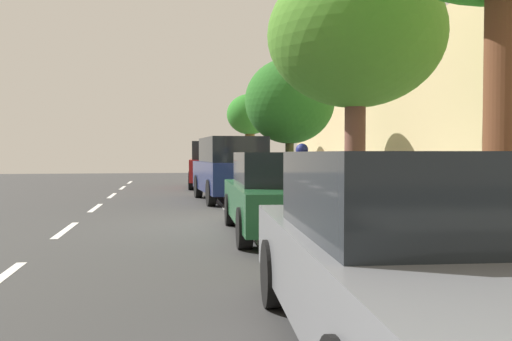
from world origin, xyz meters
TOP-DOWN VIEW (x-y plane):
  - ground at (0.00, 0.00)m, footprint 58.02×58.02m
  - sidewalk at (3.94, 0.00)m, footprint 4.13×36.27m
  - curb_edge at (1.80, 0.00)m, footprint 0.16×36.27m
  - lane_stripe_centre at (-3.16, -0.23)m, footprint 0.14×35.80m
  - lane_stripe_bike_edge at (0.33, 0.00)m, footprint 0.12×36.27m
  - building_facade at (6.26, 0.00)m, footprint 0.50×36.27m
  - parked_sedan_grey_nearest at (0.58, -7.34)m, footprint 2.05×4.50m
  - parked_sedan_green_second at (0.86, -1.47)m, footprint 1.96×4.46m
  - parked_suv_dark_blue_mid at (0.77, 5.45)m, footprint 2.22×4.82m
  - parked_suv_red_far at (0.66, 11.95)m, footprint 2.16×4.79m
  - bicycle_at_curb at (1.33, 0.00)m, footprint 1.69×0.61m
  - cyclist_with_backpack at (1.56, -0.44)m, footprint 0.51×0.57m
  - street_tree_mid_block at (2.79, -0.11)m, footprint 3.78×3.78m
  - street_tree_far_end at (2.79, 6.14)m, footprint 2.97×2.97m
  - street_tree_corner at (2.79, 14.90)m, footprint 2.29×2.29m
  - fire_hydrant at (2.23, 4.80)m, footprint 0.22×0.22m

SIDE VIEW (x-z plane):
  - ground at x=0.00m, z-range 0.00..0.00m
  - lane_stripe_centre at x=-3.16m, z-range 0.00..0.01m
  - lane_stripe_bike_edge at x=0.33m, z-range 0.00..0.01m
  - sidewalk at x=3.94m, z-range 0.00..0.16m
  - curb_edge at x=1.80m, z-range 0.00..0.16m
  - bicycle_at_curb at x=1.33m, z-range -0.01..0.76m
  - fire_hydrant at x=2.23m, z-range 0.17..1.01m
  - parked_sedan_grey_nearest at x=0.58m, z-range -0.01..1.51m
  - parked_sedan_green_second at x=0.86m, z-range -0.01..1.51m
  - parked_suv_dark_blue_mid at x=0.77m, z-range 0.03..2.02m
  - parked_suv_red_far at x=0.66m, z-range 0.03..2.02m
  - cyclist_with_backpack at x=1.56m, z-range 0.19..1.89m
  - building_facade at x=6.26m, z-range 0.00..5.37m
  - street_tree_far_end at x=2.79m, z-range 0.98..5.45m
  - street_tree_corner at x=2.79m, z-range 1.19..5.45m
  - street_tree_mid_block at x=2.79m, z-range 1.29..6.69m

